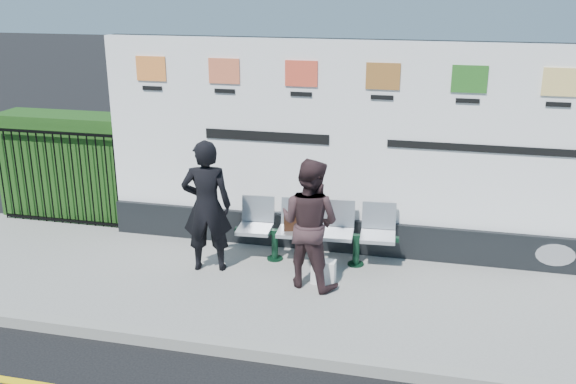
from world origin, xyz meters
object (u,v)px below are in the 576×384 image
object	(u,v)px
billboard	(379,166)
woman_left	(207,206)
bench	(315,246)
woman_right	(310,223)

from	to	relation	value
billboard	woman_left	world-z (taller)	billboard
bench	woman_right	xyz separation A→B (m)	(0.06, -0.69, 0.61)
bench	woman_left	xyz separation A→B (m)	(-1.37, -0.54, 0.67)
woman_left	bench	bearing A→B (deg)	-171.66
billboard	bench	world-z (taller)	billboard
woman_right	bench	bearing A→B (deg)	-67.17
bench	woman_left	bearing A→B (deg)	-162.63
billboard	woman_right	world-z (taller)	billboard
bench	woman_left	distance (m)	1.61
billboard	bench	size ratio (longest dim) A/B	3.68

